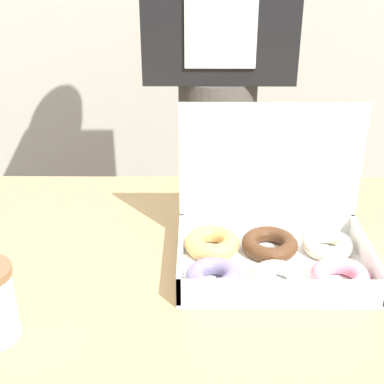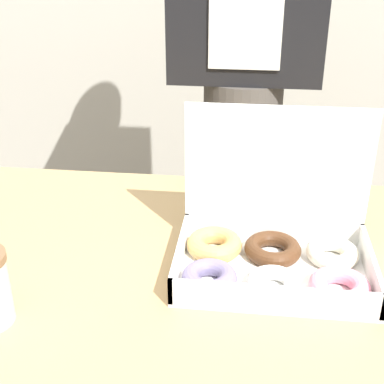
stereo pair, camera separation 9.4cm
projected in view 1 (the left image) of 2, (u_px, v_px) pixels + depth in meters
The scene contains 2 objects.
donut_box at pixel (273, 245), 0.98m from camera, with size 0.36×0.25×0.28m.
person_customer at pixel (219, 61), 1.46m from camera, with size 0.40×0.23×1.82m.
Camera 1 is at (-0.00, -0.83, 1.34)m, focal length 50.00 mm.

